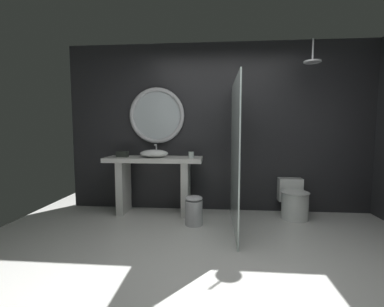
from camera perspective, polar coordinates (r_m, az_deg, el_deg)
ground_plane at (r=2.69m, az=6.54°, el=-23.42°), size 5.76×5.76×0.00m
back_wall_panel at (r=4.26m, az=6.00°, el=5.41°), size 4.80×0.10×2.60m
vanity_counter at (r=4.11m, az=-8.04°, el=-4.83°), size 1.45×0.49×0.86m
vessel_sink at (r=4.05m, az=-8.07°, el=0.02°), size 0.42×0.35×0.19m
tumbler_cup at (r=3.98m, az=-0.16°, el=-0.23°), size 0.08×0.08×0.09m
tissue_box at (r=4.20m, az=-14.59°, el=-0.14°), size 0.17×0.10×0.08m
round_wall_mirror at (r=4.27m, az=-7.51°, el=8.00°), size 0.87×0.07×0.87m
shower_glass_panel at (r=3.50m, az=9.00°, el=-0.34°), size 0.02×1.47×1.90m
rain_shower_head at (r=4.16m, az=24.25°, el=17.67°), size 0.23×0.23×0.32m
toilet at (r=4.23m, az=20.77°, el=-9.34°), size 0.39×0.57×0.54m
waste_bin at (r=3.67m, az=0.39°, el=-11.95°), size 0.24×0.24×0.40m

